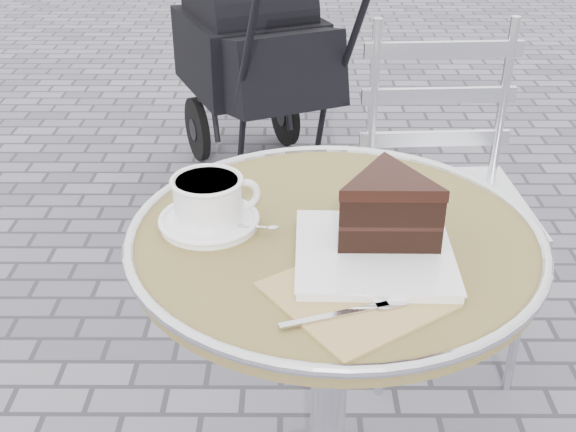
{
  "coord_description": "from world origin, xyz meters",
  "views": [
    {
      "loc": [
        -0.08,
        -1.06,
        1.36
      ],
      "look_at": [
        -0.08,
        -0.03,
        0.78
      ],
      "focal_mm": 45.0,
      "sensor_mm": 36.0,
      "label": 1
    }
  ],
  "objects_px": {
    "cappuccino_set": "(209,204)",
    "cake_plate_set": "(385,220)",
    "baby_stroller": "(259,67)",
    "bistro_chair": "(440,157)",
    "cafe_table": "(332,310)"
  },
  "relations": [
    {
      "from": "cappuccino_set",
      "to": "cake_plate_set",
      "type": "height_order",
      "value": "cake_plate_set"
    },
    {
      "from": "cake_plate_set",
      "to": "baby_stroller",
      "type": "bearing_deg",
      "value": 100.04
    },
    {
      "from": "bistro_chair",
      "to": "baby_stroller",
      "type": "xyz_separation_m",
      "value": [
        -0.52,
        1.08,
        -0.1
      ]
    },
    {
      "from": "cappuccino_set",
      "to": "baby_stroller",
      "type": "relative_size",
      "value": 0.19
    },
    {
      "from": "cake_plate_set",
      "to": "bistro_chair",
      "type": "height_order",
      "value": "bistro_chair"
    },
    {
      "from": "bistro_chair",
      "to": "baby_stroller",
      "type": "height_order",
      "value": "baby_stroller"
    },
    {
      "from": "cafe_table",
      "to": "bistro_chair",
      "type": "relative_size",
      "value": 0.81
    },
    {
      "from": "cappuccino_set",
      "to": "baby_stroller",
      "type": "xyz_separation_m",
      "value": [
        0.01,
        1.73,
        -0.31
      ]
    },
    {
      "from": "cafe_table",
      "to": "cake_plate_set",
      "type": "bearing_deg",
      "value": -39.35
    },
    {
      "from": "cake_plate_set",
      "to": "baby_stroller",
      "type": "relative_size",
      "value": 0.39
    },
    {
      "from": "cafe_table",
      "to": "baby_stroller",
      "type": "relative_size",
      "value": 0.68
    },
    {
      "from": "bistro_chair",
      "to": "baby_stroller",
      "type": "distance_m",
      "value": 1.21
    },
    {
      "from": "bistro_chair",
      "to": "cafe_table",
      "type": "bearing_deg",
      "value": -118.68
    },
    {
      "from": "cafe_table",
      "to": "cappuccino_set",
      "type": "height_order",
      "value": "cappuccino_set"
    },
    {
      "from": "cake_plate_set",
      "to": "bistro_chair",
      "type": "relative_size",
      "value": 0.46
    }
  ]
}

